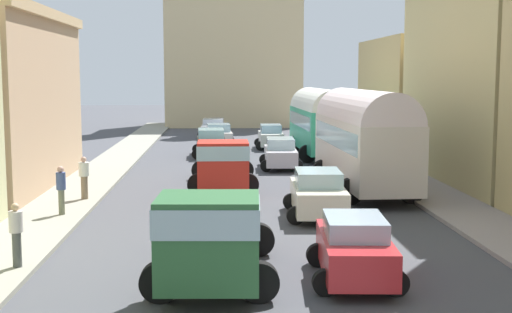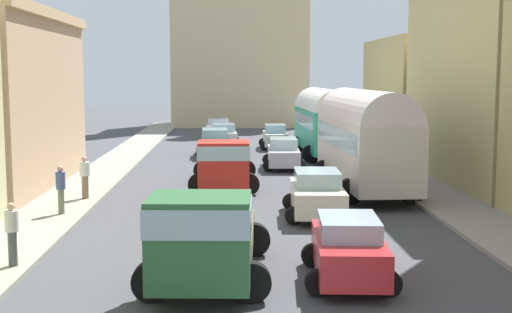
# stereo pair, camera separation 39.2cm
# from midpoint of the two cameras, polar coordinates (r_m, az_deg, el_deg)

# --- Properties ---
(ground_plane) EXTENTS (154.00, 154.00, 0.00)m
(ground_plane) POSITION_cam_midpoint_polar(r_m,az_deg,el_deg) (33.53, -1.02, -1.56)
(ground_plane) COLOR #44454B
(sidewalk_left) EXTENTS (2.50, 70.00, 0.14)m
(sidewalk_left) POSITION_cam_midpoint_polar(r_m,az_deg,el_deg) (34.04, -13.31, -1.50)
(sidewalk_left) COLOR gray
(sidewalk_left) RESTS_ON ground
(sidewalk_right) EXTENTS (2.50, 70.00, 0.14)m
(sidewalk_right) POSITION_cam_midpoint_polar(r_m,az_deg,el_deg) (34.55, 11.09, -1.32)
(sidewalk_right) COLOR gray
(sidewalk_right) RESTS_ON ground
(building_left_2) EXTENTS (4.67, 12.03, 7.63)m
(building_left_2) POSITION_cam_midpoint_polar(r_m,az_deg,el_deg) (31.13, -20.78, 4.44)
(building_left_2) COLOR tan
(building_left_2) RESTS_ON ground
(building_right_2) EXTENTS (4.55, 12.36, 10.99)m
(building_right_2) POSITION_cam_midpoint_polar(r_m,az_deg,el_deg) (32.59, 18.63, 7.53)
(building_right_2) COLOR tan
(building_right_2) RESTS_ON ground
(building_right_3) EXTENTS (4.42, 11.27, 7.13)m
(building_right_3) POSITION_cam_midpoint_polar(r_m,az_deg,el_deg) (44.48, 12.49, 4.97)
(building_right_3) COLOR tan
(building_right_3) RESTS_ON ground
(distant_church) EXTENTS (12.67, 6.94, 22.29)m
(distant_church) POSITION_cam_midpoint_polar(r_m,az_deg,el_deg) (65.74, -2.08, 9.30)
(distant_church) COLOR #CBB588
(distant_church) RESTS_ON ground
(parked_bus_0) EXTENTS (3.52, 9.27, 4.28)m
(parked_bus_0) POSITION_cam_midpoint_polar(r_m,az_deg,el_deg) (28.94, 8.56, 1.75)
(parked_bus_0) COLOR beige
(parked_bus_0) RESTS_ON ground
(parked_bus_1) EXTENTS (3.48, 8.83, 4.07)m
(parked_bus_1) POSITION_cam_midpoint_polar(r_m,az_deg,el_deg) (40.93, 5.07, 3.10)
(parked_bus_1) COLOR #2A9C74
(parked_bus_1) RESTS_ON ground
(cargo_truck_0) EXTENTS (3.23, 6.52, 2.37)m
(cargo_truck_0) POSITION_cam_midpoint_polar(r_m,az_deg,el_deg) (15.94, -4.36, -6.55)
(cargo_truck_0) COLOR #2A5D33
(cargo_truck_0) RESTS_ON ground
(cargo_truck_1) EXTENTS (2.93, 7.14, 2.24)m
(cargo_truck_1) POSITION_cam_midpoint_polar(r_m,az_deg,el_deg) (29.20, -3.17, -0.53)
(cargo_truck_1) COLOR red
(cargo_truck_1) RESTS_ON ground
(car_0) EXTENTS (2.31, 4.23, 1.53)m
(car_0) POSITION_cam_midpoint_polar(r_m,az_deg,el_deg) (33.47, -3.16, -0.25)
(car_0) COLOR silver
(car_0) RESTS_ON ground
(car_1) EXTENTS (2.38, 4.44, 1.65)m
(car_1) POSITION_cam_midpoint_polar(r_m,az_deg,el_deg) (41.24, -4.04, 1.16)
(car_1) COLOR #222A2C
(car_1) RESTS_ON ground
(car_2) EXTENTS (2.45, 3.85, 1.51)m
(car_2) POSITION_cam_midpoint_polar(r_m,az_deg,el_deg) (47.34, -3.38, 1.82)
(car_2) COLOR silver
(car_2) RESTS_ON ground
(car_3) EXTENTS (2.44, 4.15, 1.50)m
(car_3) POSITION_cam_midpoint_polar(r_m,az_deg,el_deg) (53.42, -3.78, 2.40)
(car_3) COLOR silver
(car_3) RESTS_ON ground
(car_4) EXTENTS (2.32, 3.84, 1.56)m
(car_4) POSITION_cam_midpoint_polar(r_m,az_deg,el_deg) (16.59, 7.52, -7.58)
(car_4) COLOR red
(car_4) RESTS_ON ground
(car_5) EXTENTS (2.42, 4.01, 1.63)m
(car_5) POSITION_cam_midpoint_polar(r_m,az_deg,el_deg) (23.71, 4.71, -3.10)
(car_5) COLOR silver
(car_5) RESTS_ON ground
(car_6) EXTENTS (2.28, 4.24, 1.59)m
(car_6) POSITION_cam_midpoint_polar(r_m,az_deg,el_deg) (35.89, 1.73, 0.28)
(car_6) COLOR silver
(car_6) RESTS_ON ground
(car_7) EXTENTS (2.12, 3.66, 1.61)m
(car_7) POSITION_cam_midpoint_polar(r_m,az_deg,el_deg) (45.35, 0.99, 1.67)
(car_7) COLOR silver
(car_7) RESTS_ON ground
(pedestrian_0) EXTENTS (0.48, 0.48, 1.75)m
(pedestrian_0) POSITION_cam_midpoint_polar(r_m,az_deg,el_deg) (18.13, -19.94, -6.01)
(pedestrian_0) COLOR #4C504B
(pedestrian_0) RESTS_ON ground
(pedestrian_2) EXTENTS (0.40, 0.40, 1.81)m
(pedestrian_2) POSITION_cam_midpoint_polar(r_m,az_deg,el_deg) (24.33, -16.38, -2.56)
(pedestrian_2) COLOR #6B6E55
(pedestrian_2) RESTS_ON ground
(pedestrian_3) EXTENTS (0.53, 0.53, 1.78)m
(pedestrian_3) POSITION_cam_midpoint_polar(r_m,az_deg,el_deg) (27.13, -14.53, -1.64)
(pedestrian_3) COLOR #7D6A51
(pedestrian_3) RESTS_ON ground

